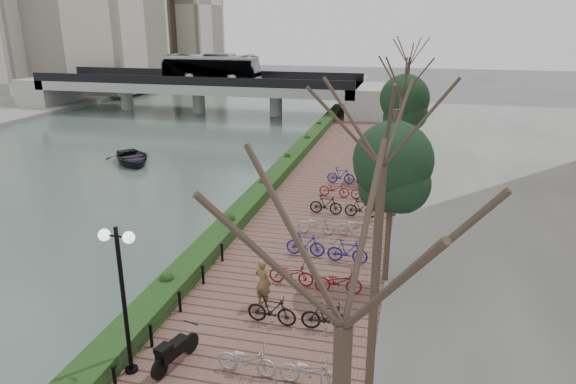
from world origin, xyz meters
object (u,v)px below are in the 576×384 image
(pedestrian, at_px, (263,282))
(boat, at_px, (132,158))
(lamppost, at_px, (120,269))
(motorcycle, at_px, (175,349))

(pedestrian, relative_size, boat, 0.38)
(lamppost, relative_size, pedestrian, 2.53)
(lamppost, relative_size, motorcycle, 2.65)
(pedestrian, bearing_deg, motorcycle, 88.43)
(boat, bearing_deg, motorcycle, -99.48)
(motorcycle, xyz_separation_m, pedestrian, (1.49, 3.75, 0.35))
(motorcycle, height_order, pedestrian, pedestrian)
(lamppost, xyz_separation_m, pedestrian, (2.60, 4.30, -2.33))
(lamppost, xyz_separation_m, motorcycle, (1.11, 0.56, -2.68))
(boat, bearing_deg, pedestrian, -91.19)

